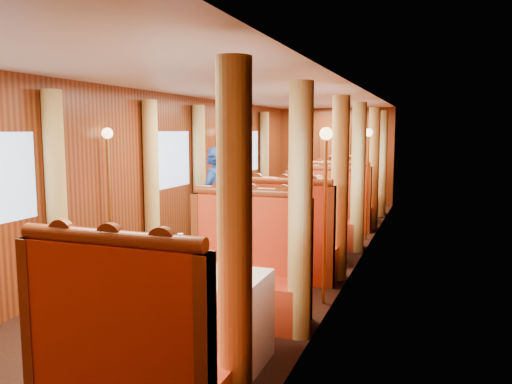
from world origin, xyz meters
The scene contains 46 objects.
floor centered at (0.00, 0.00, 0.00)m, with size 3.00×12.00×0.01m, color black, non-canonical shape.
ceiling centered at (0.00, 0.00, 2.50)m, with size 3.00×12.00×0.01m, color silver, non-canonical shape.
wall_far centered at (0.00, 6.00, 1.25)m, with size 3.00×2.50×0.01m, color brown, non-canonical shape.
wall_left centered at (-1.50, 0.00, 1.25)m, with size 12.00×2.50×0.01m, color brown, non-canonical shape.
wall_right centered at (1.50, 0.00, 1.25)m, with size 12.00×2.50×0.01m, color brown, non-canonical shape.
doorway_far centered at (0.00, 5.97, 1.00)m, with size 0.80×0.04×2.00m, color brown.
table_near centered at (0.75, -3.50, 0.38)m, with size 1.05×0.72×0.75m, color white.
banquette_near_fwd centered at (0.75, -4.51, 0.42)m, with size 1.30×0.55×1.34m.
banquette_near_aft centered at (0.75, -2.49, 0.42)m, with size 1.30×0.55×1.34m.
table_mid centered at (0.75, 0.00, 0.38)m, with size 1.05×0.72×0.75m, color white.
banquette_mid_fwd centered at (0.75, -1.01, 0.42)m, with size 1.30×0.55×1.34m.
banquette_mid_aft centered at (0.75, 1.01, 0.42)m, with size 1.30×0.55×1.34m.
table_far centered at (0.75, 3.50, 0.38)m, with size 1.05×0.72×0.75m, color white.
banquette_far_fwd centered at (0.75, 2.49, 0.42)m, with size 1.30×0.55×1.34m.
banquette_far_aft centered at (0.75, 4.51, 0.42)m, with size 1.30×0.55×1.34m.
tea_tray centered at (0.68, -3.57, 0.76)m, with size 0.34×0.26×0.01m, color silver.
teapot_left centered at (0.56, -3.64, 0.81)m, with size 0.15×0.11×0.12m, color silver, non-canonical shape.
teapot_right centered at (0.70, -3.60, 0.81)m, with size 0.14×0.11×0.12m, color silver, non-canonical shape.
teapot_back centered at (0.63, -3.44, 0.81)m, with size 0.15×0.11×0.12m, color silver, non-canonical shape.
fruit_plate centered at (1.07, -3.61, 0.77)m, with size 0.21×0.21×0.05m.
cup_inboard centered at (0.35, -3.41, 0.86)m, with size 0.08×0.08×0.26m.
cup_outboard centered at (0.44, -3.25, 0.86)m, with size 0.08×0.08×0.26m.
rose_vase_mid centered at (0.71, 0.00, 0.93)m, with size 0.06×0.06×0.36m.
rose_vase_far centered at (0.72, 3.48, 0.93)m, with size 0.06×0.06×0.36m.
curtain_left_near_b centered at (-1.38, -2.72, 1.18)m, with size 0.22×0.22×2.35m, color #D6C06D.
window_right_near centered at (1.49, -3.50, 1.45)m, with size 1.20×0.90×0.01m, color #8AADDA, non-canonical shape.
curtain_right_near_a centered at (1.38, -4.28, 1.18)m, with size 0.22×0.22×2.35m, color #D6C06D.
curtain_right_near_b centered at (1.38, -2.72, 1.18)m, with size 0.22×0.22×2.35m, color #D6C06D.
window_left_mid centered at (-1.49, 0.00, 1.45)m, with size 1.20×0.90×0.01m, color #8AADDA, non-canonical shape.
curtain_left_mid_a centered at (-1.38, -0.78, 1.18)m, with size 0.22×0.22×2.35m, color #D6C06D.
curtain_left_mid_b centered at (-1.38, 0.78, 1.18)m, with size 0.22×0.22×2.35m, color #D6C06D.
window_right_mid centered at (1.49, 0.00, 1.45)m, with size 1.20×0.90×0.01m, color #8AADDA, non-canonical shape.
curtain_right_mid_a centered at (1.38, -0.78, 1.18)m, with size 0.22×0.22×2.35m, color #D6C06D.
curtain_right_mid_b centered at (1.38, 0.78, 1.18)m, with size 0.22×0.22×2.35m, color #D6C06D.
window_left_far centered at (-1.49, 3.50, 1.45)m, with size 1.20×0.90×0.01m, color #8AADDA, non-canonical shape.
curtain_left_far_a centered at (-1.38, 2.72, 1.18)m, with size 0.22×0.22×2.35m, color #D6C06D.
curtain_left_far_b centered at (-1.38, 4.28, 1.18)m, with size 0.22×0.22×2.35m, color #D6C06D.
window_right_far centered at (1.49, 3.50, 1.45)m, with size 1.20×0.90×0.01m, color #8AADDA, non-canonical shape.
curtain_right_far_a centered at (1.38, 2.72, 1.18)m, with size 0.22×0.22×2.35m, color #D6C06D.
curtain_right_far_b centered at (1.38, 4.28, 1.18)m, with size 0.22×0.22×2.35m, color #D6C06D.
sconce_left_fore centered at (-1.40, -1.75, 1.38)m, with size 0.14×0.14×1.95m.
sconce_right_fore centered at (1.40, -1.75, 1.38)m, with size 0.14×0.14×1.95m.
sconce_left_aft centered at (-1.40, 1.75, 1.38)m, with size 0.14×0.14×1.95m.
sconce_right_aft centered at (1.40, 1.75, 1.38)m, with size 0.14×0.14×1.95m.
steward centered at (-0.82, 0.15, 0.83)m, with size 0.60×0.40×1.66m, color navy.
passenger centered at (0.75, 0.76, 0.74)m, with size 0.40×0.44×0.76m.
Camera 1 is at (2.53, -7.06, 1.91)m, focal length 35.00 mm.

